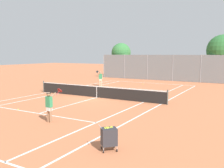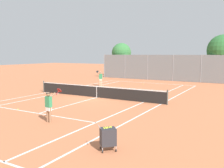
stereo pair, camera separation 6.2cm
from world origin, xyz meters
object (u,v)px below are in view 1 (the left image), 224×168
(ball_cart, at_px, (109,136))
(tree_behind_left, at_px, (122,53))
(tennis_net, at_px, (97,91))
(loose_tennis_ball_3, at_px, (143,84))
(player_far_left, at_px, (100,78))
(courtside_bench, at_px, (50,85))
(loose_tennis_ball_1, at_px, (18,109))
(loose_tennis_ball_0, at_px, (81,92))
(player_near_side, at_px, (49,105))
(loose_tennis_ball_2, at_px, (122,85))
(tree_behind_right, at_px, (222,51))

(ball_cart, relative_size, tree_behind_left, 0.18)
(tennis_net, xyz_separation_m, loose_tennis_ball_3, (-0.16, 10.24, -0.48))
(player_far_left, bearing_deg, courtside_bench, -125.57)
(loose_tennis_ball_1, relative_size, loose_tennis_ball_3, 1.00)
(ball_cart, xyz_separation_m, loose_tennis_ball_0, (-9.57, 11.06, -0.50))
(loose_tennis_ball_0, relative_size, tree_behind_left, 0.01)
(player_near_side, xyz_separation_m, player_far_left, (-5.60, 13.83, 0.00))
(player_far_left, bearing_deg, loose_tennis_ball_0, -81.51)
(tree_behind_left, bearing_deg, player_near_side, -70.49)
(tennis_net, height_order, player_near_side, player_near_side)
(loose_tennis_ball_1, bearing_deg, player_far_left, 97.79)
(ball_cart, distance_m, player_far_left, 18.67)
(loose_tennis_ball_1, bearing_deg, tennis_net, 73.25)
(loose_tennis_ball_3, bearing_deg, loose_tennis_ball_2, -128.59)
(player_far_left, height_order, loose_tennis_ball_0, player_far_left)
(loose_tennis_ball_3, distance_m, courtside_bench, 10.82)
(ball_cart, height_order, tree_behind_right, tree_behind_right)
(ball_cart, bearing_deg, player_near_side, 159.13)
(loose_tennis_ball_1, xyz_separation_m, courtside_bench, (-4.97, 8.09, 0.38))
(loose_tennis_ball_0, relative_size, tree_behind_right, 0.01)
(loose_tennis_ball_1, bearing_deg, courtside_bench, 121.56)
(tennis_net, distance_m, player_far_left, 7.29)
(courtside_bench, bearing_deg, loose_tennis_ball_3, 51.58)
(tennis_net, distance_m, ball_cart, 11.41)
(tennis_net, height_order, player_far_left, player_far_left)
(loose_tennis_ball_1, distance_m, loose_tennis_ball_3, 16.65)
(loose_tennis_ball_3, bearing_deg, loose_tennis_ball_0, -108.25)
(loose_tennis_ball_3, bearing_deg, tennis_net, -89.12)
(courtside_bench, bearing_deg, tree_behind_right, 47.36)
(loose_tennis_ball_2, bearing_deg, tree_behind_left, 117.94)
(courtside_bench, bearing_deg, loose_tennis_ball_2, 51.64)
(loose_tennis_ball_2, xyz_separation_m, loose_tennis_ball_3, (1.69, 2.12, 0.00))
(loose_tennis_ball_3, bearing_deg, ball_cart, -70.88)
(loose_tennis_ball_0, xyz_separation_m, tree_behind_right, (10.43, 15.59, 3.85))
(loose_tennis_ball_1, relative_size, tree_behind_left, 0.01)
(ball_cart, relative_size, player_near_side, 0.54)
(loose_tennis_ball_2, bearing_deg, player_far_left, -134.52)
(player_near_side, height_order, loose_tennis_ball_2, player_near_side)
(tennis_net, relative_size, ball_cart, 12.47)
(tree_behind_right, bearing_deg, tree_behind_left, 177.96)
(player_far_left, distance_m, loose_tennis_ball_1, 12.78)
(loose_tennis_ball_3, relative_size, tree_behind_left, 0.01)
(ball_cart, bearing_deg, loose_tennis_ball_2, 115.93)
(ball_cart, relative_size, loose_tennis_ball_3, 14.58)
(loose_tennis_ball_3, height_order, courtside_bench, courtside_bench)
(player_near_side, relative_size, courtside_bench, 1.18)
(loose_tennis_ball_0, bearing_deg, tree_behind_right, 56.23)
(tennis_net, distance_m, loose_tennis_ball_2, 8.34)
(player_far_left, xyz_separation_m, loose_tennis_ball_0, (0.68, -4.54, -0.89))
(loose_tennis_ball_1, bearing_deg, tree_behind_left, 101.95)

